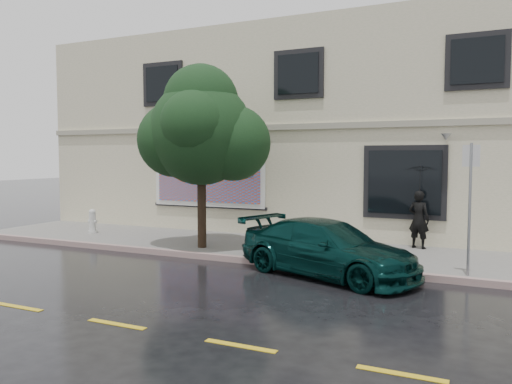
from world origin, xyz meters
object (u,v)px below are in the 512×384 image
at_px(pedestrian, 419,219).
at_px(street_tree, 201,133).
at_px(fire_hydrant, 93,221).
at_px(car, 327,248).

bearing_deg(pedestrian, street_tree, 41.11).
xyz_separation_m(street_tree, fire_hydrant, (-4.64, 0.75, -2.77)).
xyz_separation_m(car, street_tree, (-3.96, 1.18, 2.69)).
height_order(pedestrian, fire_hydrant, pedestrian).
bearing_deg(fire_hydrant, pedestrian, -3.46).
relative_size(pedestrian, fire_hydrant, 2.00).
bearing_deg(street_tree, car, -16.57).
height_order(pedestrian, street_tree, street_tree).
relative_size(car, street_tree, 0.93).
distance_m(car, street_tree, 4.92).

